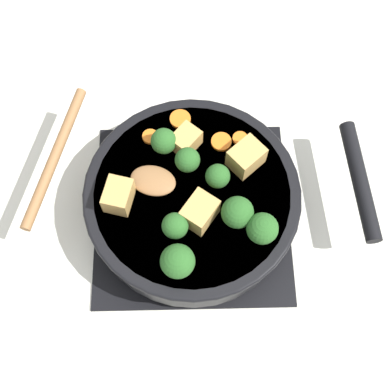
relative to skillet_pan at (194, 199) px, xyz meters
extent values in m
plane|color=silver|center=(0.00, 0.00, -0.06)|extent=(2.40, 2.40, 0.00)
cube|color=black|center=(0.00, 0.00, -0.06)|extent=(0.31, 0.31, 0.01)
torus|color=black|center=(0.00, 0.00, -0.04)|extent=(0.24, 0.24, 0.01)
cube|color=black|center=(0.00, 0.00, -0.04)|extent=(0.01, 0.23, 0.01)
cube|color=black|center=(0.00, 0.00, -0.04)|extent=(0.23, 0.01, 0.01)
cylinder|color=black|center=(0.00, 0.00, 0.00)|extent=(0.32, 0.32, 0.06)
cylinder|color=brown|center=(0.00, 0.00, 0.00)|extent=(0.29, 0.29, 0.05)
torus|color=black|center=(0.00, 0.00, 0.02)|extent=(0.32, 0.32, 0.01)
cylinder|color=black|center=(-0.25, -0.02, 0.02)|extent=(0.04, 0.19, 0.02)
ellipsoid|color=olive|center=(0.06, -0.02, 0.03)|extent=(0.08, 0.06, 0.01)
cylinder|color=olive|center=(0.21, -0.06, 0.04)|extent=(0.08, 0.23, 0.02)
cube|color=tan|center=(-0.08, -0.05, 0.05)|extent=(0.06, 0.06, 0.04)
cube|color=tan|center=(0.01, -0.08, 0.04)|extent=(0.05, 0.05, 0.03)
cube|color=tan|center=(-0.01, 0.04, 0.05)|extent=(0.06, 0.06, 0.04)
cube|color=tan|center=(0.11, 0.01, 0.05)|extent=(0.05, 0.05, 0.04)
cylinder|color=#709956|center=(0.03, 0.06, 0.03)|extent=(0.01, 0.01, 0.01)
sphere|color=#285B23|center=(0.03, 0.06, 0.05)|extent=(0.04, 0.04, 0.04)
cylinder|color=#709956|center=(0.02, 0.11, 0.03)|extent=(0.01, 0.01, 0.01)
sphere|color=#285B23|center=(0.02, 0.11, 0.06)|extent=(0.05, 0.05, 0.05)
cylinder|color=#709956|center=(0.01, -0.04, 0.03)|extent=(0.01, 0.01, 0.01)
sphere|color=#285B23|center=(0.01, -0.04, 0.05)|extent=(0.04, 0.04, 0.04)
cylinder|color=#709956|center=(-0.06, 0.04, 0.03)|extent=(0.01, 0.01, 0.01)
sphere|color=#285B23|center=(-0.06, 0.04, 0.06)|extent=(0.05, 0.05, 0.05)
cylinder|color=#709956|center=(-0.03, -0.01, 0.03)|extent=(0.01, 0.01, 0.01)
sphere|color=#285B23|center=(-0.03, -0.01, 0.05)|extent=(0.04, 0.04, 0.04)
cylinder|color=#709956|center=(0.04, -0.07, 0.03)|extent=(0.01, 0.01, 0.01)
sphere|color=#285B23|center=(0.04, -0.07, 0.05)|extent=(0.04, 0.04, 0.04)
cylinder|color=#709956|center=(-0.09, 0.07, 0.03)|extent=(0.01, 0.01, 0.01)
sphere|color=#285B23|center=(-0.09, 0.07, 0.06)|extent=(0.04, 0.04, 0.04)
cylinder|color=orange|center=(-0.04, -0.08, 0.03)|extent=(0.03, 0.03, 0.01)
cylinder|color=orange|center=(-0.07, -0.09, 0.03)|extent=(0.02, 0.02, 0.01)
cylinder|color=orange|center=(0.06, -0.09, 0.03)|extent=(0.02, 0.02, 0.01)
cylinder|color=orange|center=(0.02, -0.12, 0.03)|extent=(0.03, 0.03, 0.01)
camera|label=1|loc=(0.01, 0.31, 0.75)|focal=50.00mm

